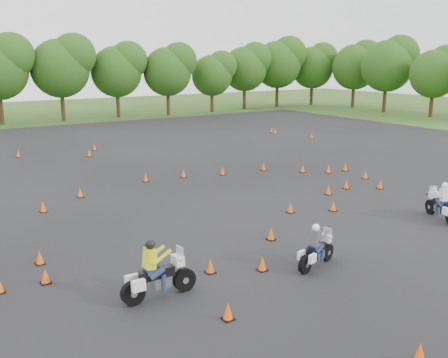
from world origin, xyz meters
TOP-DOWN VIEW (x-y plane):
  - ground at (0.00, 0.00)m, footprint 140.00×140.00m
  - asphalt_pad at (0.00, 6.00)m, footprint 62.00×62.00m
  - treeline at (2.55, 34.39)m, footprint 87.14×32.33m
  - traffic_cones at (-0.24, 5.05)m, footprint 36.43×33.21m
  - rider_grey at (-1.39, -3.68)m, footprint 2.04×1.12m
  - rider_yellow at (-6.63, -2.90)m, footprint 2.28×0.71m
  - rider_white at (6.45, -2.90)m, footprint 1.45×2.21m

SIDE VIEW (x-z plane):
  - ground at x=0.00m, z-range 0.00..0.00m
  - asphalt_pad at x=0.00m, z-range 0.01..0.01m
  - traffic_cones at x=-0.24m, z-range 0.01..0.46m
  - rider_grey at x=-1.39m, z-range 0.00..1.51m
  - rider_white at x=6.45m, z-range 0.00..1.65m
  - rider_yellow at x=-6.63m, z-range 0.00..1.76m
  - treeline at x=2.55m, z-range -0.52..9.67m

